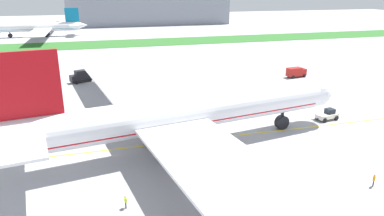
{
  "coord_description": "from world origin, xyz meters",
  "views": [
    {
      "loc": [
        -11.12,
        -50.43,
        24.44
      ],
      "look_at": [
        5.22,
        8.17,
        3.7
      ],
      "focal_mm": 33.42,
      "sensor_mm": 36.0,
      "label": 1
    }
  ],
  "objects_px": {
    "airliner_foreground": "(176,115)",
    "service_truck_fuel_bowser": "(82,76)",
    "ground_crew_marshaller_front": "(126,201)",
    "pushback_tug": "(327,115)",
    "service_truck_baggage_loader": "(296,72)",
    "parked_airliner_far_centre": "(42,27)",
    "ground_crew_wingwalker_port": "(374,179)"
  },
  "relations": [
    {
      "from": "ground_crew_wingwalker_port",
      "to": "ground_crew_marshaller_front",
      "type": "xyz_separation_m",
      "value": [
        -31.19,
        3.75,
        -0.07
      ]
    },
    {
      "from": "airliner_foreground",
      "to": "service_truck_fuel_bowser",
      "type": "xyz_separation_m",
      "value": [
        -14.84,
        47.78,
        -4.09
      ]
    },
    {
      "from": "pushback_tug",
      "to": "ground_crew_wingwalker_port",
      "type": "height_order",
      "value": "pushback_tug"
    },
    {
      "from": "pushback_tug",
      "to": "service_truck_fuel_bowser",
      "type": "bearing_deg",
      "value": 137.09
    },
    {
      "from": "ground_crew_marshaller_front",
      "to": "service_truck_baggage_loader",
      "type": "distance_m",
      "value": 73.43
    },
    {
      "from": "service_truck_baggage_loader",
      "to": "parked_airliner_far_centre",
      "type": "distance_m",
      "value": 137.04
    },
    {
      "from": "pushback_tug",
      "to": "service_truck_baggage_loader",
      "type": "height_order",
      "value": "service_truck_baggage_loader"
    },
    {
      "from": "ground_crew_marshaller_front",
      "to": "service_truck_baggage_loader",
      "type": "xyz_separation_m",
      "value": [
        52.84,
        50.98,
        0.53
      ]
    },
    {
      "from": "ground_crew_wingwalker_port",
      "to": "ground_crew_marshaller_front",
      "type": "relative_size",
      "value": 1.07
    },
    {
      "from": "ground_crew_marshaller_front",
      "to": "parked_airliner_far_centre",
      "type": "distance_m",
      "value": 165.03
    },
    {
      "from": "pushback_tug",
      "to": "ground_crew_marshaller_front",
      "type": "distance_m",
      "value": 44.61
    },
    {
      "from": "airliner_foreground",
      "to": "service_truck_baggage_loader",
      "type": "distance_m",
      "value": 57.38
    },
    {
      "from": "ground_crew_marshaller_front",
      "to": "pushback_tug",
      "type": "bearing_deg",
      "value": 25.11
    },
    {
      "from": "ground_crew_wingwalker_port",
      "to": "pushback_tug",
      "type": "bearing_deg",
      "value": 67.9
    },
    {
      "from": "pushback_tug",
      "to": "ground_crew_wingwalker_port",
      "type": "bearing_deg",
      "value": -112.1
    },
    {
      "from": "pushback_tug",
      "to": "service_truck_fuel_bowser",
      "type": "height_order",
      "value": "service_truck_fuel_bowser"
    },
    {
      "from": "airliner_foreground",
      "to": "ground_crew_marshaller_front",
      "type": "relative_size",
      "value": 60.36
    },
    {
      "from": "ground_crew_marshaller_front",
      "to": "service_truck_baggage_loader",
      "type": "height_order",
      "value": "service_truck_baggage_loader"
    },
    {
      "from": "pushback_tug",
      "to": "ground_crew_marshaller_front",
      "type": "xyz_separation_m",
      "value": [
        -40.4,
        -18.93,
        0.0
      ]
    },
    {
      "from": "ground_crew_marshaller_front",
      "to": "ground_crew_wingwalker_port",
      "type": "bearing_deg",
      "value": -6.86
    },
    {
      "from": "airliner_foreground",
      "to": "service_truck_fuel_bowser",
      "type": "distance_m",
      "value": 50.2
    },
    {
      "from": "ground_crew_wingwalker_port",
      "to": "parked_airliner_far_centre",
      "type": "xyz_separation_m",
      "value": [
        -57.37,
        166.65,
        3.73
      ]
    },
    {
      "from": "airliner_foreground",
      "to": "parked_airliner_far_centre",
      "type": "xyz_separation_m",
      "value": [
        -35.48,
        149.03,
        -1.0
      ]
    },
    {
      "from": "airliner_foreground",
      "to": "ground_crew_wingwalker_port",
      "type": "bearing_deg",
      "value": -38.83
    },
    {
      "from": "ground_crew_marshaller_front",
      "to": "service_truck_baggage_loader",
      "type": "relative_size",
      "value": 0.27
    },
    {
      "from": "service_truck_baggage_loader",
      "to": "parked_airliner_far_centre",
      "type": "height_order",
      "value": "parked_airliner_far_centre"
    },
    {
      "from": "ground_crew_wingwalker_port",
      "to": "service_truck_baggage_loader",
      "type": "relative_size",
      "value": 0.29
    },
    {
      "from": "service_truck_fuel_bowser",
      "to": "ground_crew_wingwalker_port",
      "type": "bearing_deg",
      "value": -60.68
    },
    {
      "from": "ground_crew_wingwalker_port",
      "to": "airliner_foreground",
      "type": "bearing_deg",
      "value": 141.17
    },
    {
      "from": "pushback_tug",
      "to": "ground_crew_wingwalker_port",
      "type": "xyz_separation_m",
      "value": [
        -9.21,
        -22.68,
        0.07
      ]
    },
    {
      "from": "ground_crew_wingwalker_port",
      "to": "service_truck_fuel_bowser",
      "type": "bearing_deg",
      "value": 119.32
    },
    {
      "from": "parked_airliner_far_centre",
      "to": "service_truck_fuel_bowser",
      "type": "bearing_deg",
      "value": -78.48
    }
  ]
}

